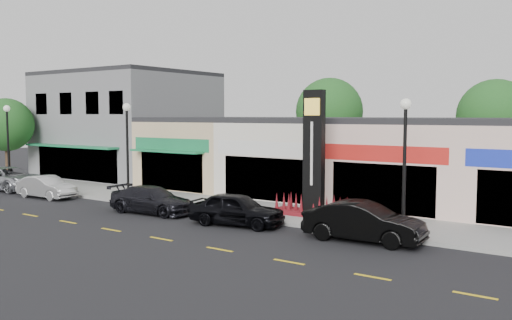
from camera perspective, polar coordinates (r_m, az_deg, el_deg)
The scene contains 19 objects.
ground at distance 24.48m, azimuth -4.97°, elevation -6.97°, with size 120.00×120.00×0.00m, color black.
sidewalk at distance 27.89m, azimuth 0.76°, elevation -5.34°, with size 52.00×4.30×0.15m, color gray.
curb at distance 26.08m, azimuth -2.01°, elevation -6.05°, with size 52.00×0.20×0.15m, color gray.
building_grey_2story at distance 44.78m, azimuth -13.43°, elevation 3.60°, with size 12.00×10.95×8.30m.
shop_beige at distance 38.31m, azimuth -3.85°, elevation 0.92°, with size 7.00×10.85×4.80m.
shop_cream at distance 34.40m, azimuth 5.32°, elevation 0.47°, with size 7.00×10.01×4.80m.
shop_pink_w at distance 31.58m, azimuth 16.46°, elevation -0.09°, with size 7.00×10.01×4.80m.
tree_west_sidewalk at distance 45.09m, azimuth -24.79°, elevation 3.38°, with size 4.00×4.00×6.22m.
tree_rear_west at distance 42.57m, azimuth 7.73°, elevation 5.08°, with size 5.20×5.20×7.83m.
tree_rear_mid at distance 38.63m, azimuth 23.84°, elevation 4.25°, with size 4.80×4.80×7.29m.
lamp_west_far at distance 41.08m, azimuth -24.67°, elevation 2.26°, with size 0.44×0.44×5.47m.
lamp_west_near at distance 31.37m, azimuth -13.39°, elevation 1.92°, with size 0.44×0.44×5.47m.
lamp_east_near at distance 22.22m, azimuth 15.38°, elevation 0.74°, with size 0.44×0.44×5.47m.
pylon_sign at distance 25.90m, azimuth 6.09°, elevation -1.23°, with size 4.20×1.30×6.00m.
car_silver_suv at distance 39.32m, azimuth -24.54°, elevation -1.79°, with size 5.51×2.54×1.53m, color #9A9CA2.
car_white_van at distance 34.70m, azimuth -21.19°, elevation -2.67°, with size 4.06×1.42×1.34m, color silver.
car_dark_sedan at distance 27.95m, azimuth -10.89°, elevation -4.14°, with size 4.70×1.91×1.36m, color black.
car_black_sedan at distance 24.44m, azimuth -2.05°, elevation -5.19°, with size 4.38×1.76×1.49m, color black.
car_black_conv at distance 21.78m, azimuth 11.28°, elevation -6.43°, with size 4.72×1.65×1.56m, color black.
Camera 1 is at (15.31, -18.43, 4.99)m, focal length 38.00 mm.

